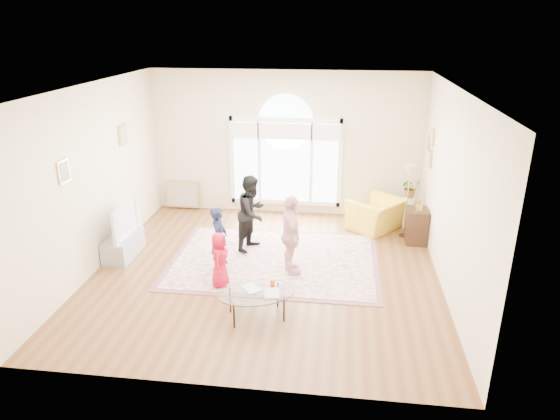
# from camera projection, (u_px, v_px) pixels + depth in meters

# --- Properties ---
(ground) EXTENTS (6.00, 6.00, 0.00)m
(ground) POSITION_uv_depth(u_px,v_px,m) (266.00, 272.00, 8.84)
(ground) COLOR brown
(ground) RESTS_ON ground
(room_shell) EXTENTS (6.00, 6.00, 6.00)m
(room_shell) POSITION_uv_depth(u_px,v_px,m) (285.00, 147.00, 10.91)
(room_shell) COLOR beige
(room_shell) RESTS_ON ground
(area_rug) EXTENTS (3.60, 2.60, 0.02)m
(area_rug) POSITION_uv_depth(u_px,v_px,m) (275.00, 260.00, 9.25)
(area_rug) COLOR beige
(area_rug) RESTS_ON ground
(rug_border) EXTENTS (3.80, 2.80, 0.01)m
(rug_border) POSITION_uv_depth(u_px,v_px,m) (275.00, 260.00, 9.25)
(rug_border) COLOR brown
(rug_border) RESTS_ON ground
(tv_console) EXTENTS (0.45, 1.00, 0.42)m
(tv_console) POSITION_uv_depth(u_px,v_px,m) (124.00, 245.00, 9.37)
(tv_console) COLOR #9C9EA4
(tv_console) RESTS_ON ground
(television) EXTENTS (0.17, 1.09, 0.63)m
(television) POSITION_uv_depth(u_px,v_px,m) (121.00, 220.00, 9.18)
(television) COLOR black
(television) RESTS_ON tv_console
(coffee_table) EXTENTS (1.34, 1.09, 0.54)m
(coffee_table) POSITION_uv_depth(u_px,v_px,m) (256.00, 293.00, 7.36)
(coffee_table) COLOR silver
(coffee_table) RESTS_ON ground
(armchair) EXTENTS (1.35, 1.37, 0.67)m
(armchair) POSITION_uv_depth(u_px,v_px,m) (376.00, 214.00, 10.52)
(armchair) COLOR gold
(armchair) RESTS_ON ground
(side_cabinet) EXTENTS (0.40, 0.50, 0.70)m
(side_cabinet) POSITION_uv_depth(u_px,v_px,m) (416.00, 226.00, 9.90)
(side_cabinet) COLOR black
(side_cabinet) RESTS_ON ground
(floor_lamp) EXTENTS (0.31, 0.31, 1.51)m
(floor_lamp) POSITION_uv_depth(u_px,v_px,m) (410.00, 176.00, 9.85)
(floor_lamp) COLOR black
(floor_lamp) RESTS_ON ground
(plant_pedestal) EXTENTS (0.20, 0.20, 0.70)m
(plant_pedestal) POSITION_uv_depth(u_px,v_px,m) (408.00, 213.00, 10.58)
(plant_pedestal) COLOR white
(plant_pedestal) RESTS_ON ground
(potted_plant) EXTENTS (0.46, 0.42, 0.43)m
(potted_plant) POSITION_uv_depth(u_px,v_px,m) (411.00, 187.00, 10.38)
(potted_plant) COLOR #33722D
(potted_plant) RESTS_ON plant_pedestal
(leaning_picture) EXTENTS (0.80, 0.14, 0.62)m
(leaning_picture) POSITION_uv_depth(u_px,v_px,m) (184.00, 208.00, 11.81)
(leaning_picture) COLOR tan
(leaning_picture) RESTS_ON ground
(child_red) EXTENTS (0.30, 0.46, 0.94)m
(child_red) POSITION_uv_depth(u_px,v_px,m) (220.00, 259.00, 8.19)
(child_red) COLOR red
(child_red) RESTS_ON area_rug
(child_navy) EXTENTS (0.29, 0.43, 1.16)m
(child_navy) POSITION_uv_depth(u_px,v_px,m) (219.00, 239.00, 8.71)
(child_navy) COLOR #161D39
(child_navy) RESTS_ON area_rug
(child_black) EXTENTS (0.77, 0.86, 1.46)m
(child_black) POSITION_uv_depth(u_px,v_px,m) (252.00, 213.00, 9.45)
(child_black) COLOR black
(child_black) RESTS_ON area_rug
(child_pink) EXTENTS (0.60, 0.90, 1.42)m
(child_pink) POSITION_uv_depth(u_px,v_px,m) (291.00, 235.00, 8.52)
(child_pink) COLOR #F5B1B7
(child_pink) RESTS_ON area_rug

